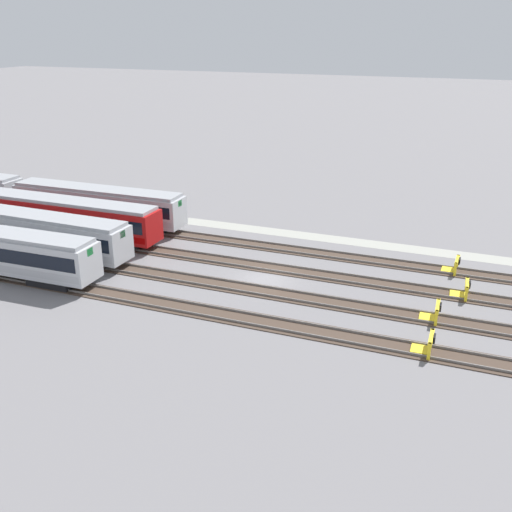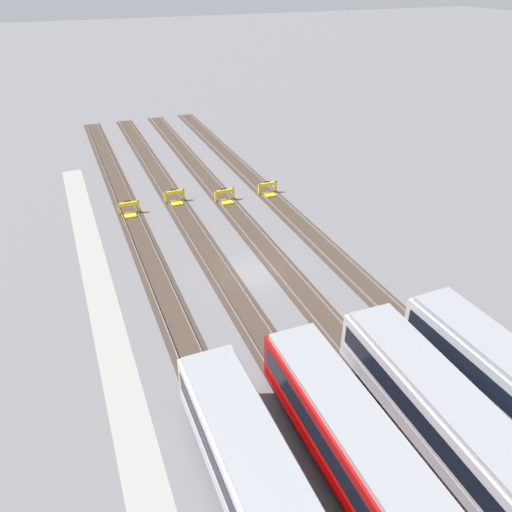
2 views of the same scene
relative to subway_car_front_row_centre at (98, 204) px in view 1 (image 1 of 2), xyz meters
The scene contains 13 objects.
ground_plane 21.19m from the subway_car_front_row_centre, 161.33° to the left, with size 400.00×400.00×0.00m, color slate.
service_walkway 20.51m from the subway_car_front_row_centre, 168.29° to the right, with size 54.00×2.00×0.01m, color #9E9E93.
rail_track_nearest 20.08m from the subway_car_front_row_centre, behind, with size 90.00×2.23×0.21m.
rail_track_near_inner 20.58m from the subway_car_front_row_centre, 167.36° to the left, with size 90.00×2.24×0.21m.
rail_track_middle 22.02m from the subway_car_front_row_centre, 155.70° to the left, with size 90.00×2.24×0.21m.
rail_track_far_inner 24.24m from the subway_car_front_row_centre, 145.84° to the left, with size 90.00×2.23×0.21m.
subway_car_front_row_centre is the anchor object (origin of this frame).
subway_car_front_row_right_inner 9.07m from the subway_car_front_row_centre, 90.00° to the left, with size 18.05×3.14×3.70m.
subway_car_back_row_leftmost 4.48m from the subway_car_front_row_centre, 90.00° to the left, with size 18.00×2.87×3.70m.
bumper_stop_nearest_track 33.31m from the subway_car_front_row_centre, behind, with size 1.36×2.01×1.22m.
bumper_stop_near_inner_track 34.62m from the subway_car_front_row_centre, behind, with size 1.38×2.01×1.22m.
bumper_stop_middle_track 33.97m from the subway_car_front_row_centre, 164.56° to the left, with size 1.37×2.01×1.22m.
bumper_stop_far_inner_track 35.53m from the subway_car_front_row_centre, 157.53° to the left, with size 1.36×2.00×1.22m.
Camera 1 is at (-14.92, 39.63, 18.25)m, focal length 42.00 mm.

